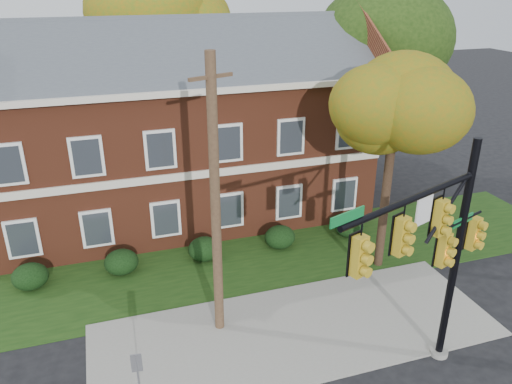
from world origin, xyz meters
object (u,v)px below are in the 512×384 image
object	(u,v)px
hedge_right	(280,237)
utility_pole	(215,204)
apartment_building	(177,118)
hedge_far_right	(349,226)
traffic_signal	(435,244)
hedge_far_left	(30,276)
hedge_center	(204,249)
hedge_left	(121,262)
tree_far_rear	(173,22)
tree_near_right	(402,113)
tree_right_rear	(378,42)
sign_post	(138,374)

from	to	relation	value
hedge_right	utility_pole	world-z (taller)	utility_pole
apartment_building	hedge_far_right	world-z (taller)	apartment_building
traffic_signal	utility_pole	xyz separation A→B (m)	(-5.25, 3.96, 0.24)
hedge_far_left	hedge_center	world-z (taller)	same
hedge_left	hedge_center	distance (m)	3.50
tree_far_rear	traffic_signal	xyz separation A→B (m)	(3.41, -21.75, -4.26)
hedge_far_left	tree_near_right	distance (m)	15.75
hedge_far_left	tree_right_rear	bearing A→B (deg)	18.45
hedge_right	sign_post	size ratio (longest dim) A/B	0.67
hedge_far_left	apartment_building	bearing A→B (deg)	36.89
sign_post	hedge_right	bearing A→B (deg)	54.61
utility_pole	hedge_left	bearing A→B (deg)	100.88
tree_right_rear	tree_near_right	bearing A→B (deg)	-114.58
hedge_right	hedge_far_right	world-z (taller)	same
hedge_center	sign_post	bearing A→B (deg)	-114.70
hedge_left	traffic_signal	xyz separation A→B (m)	(8.25, -8.66, 4.06)
utility_pole	apartment_building	bearing A→B (deg)	65.46
tree_near_right	tree_right_rear	size ratio (longest dim) A/B	0.81
traffic_signal	hedge_far_right	bearing A→B (deg)	55.31
hedge_far_left	traffic_signal	size ratio (longest dim) A/B	0.19
tree_right_rear	hedge_left	bearing A→B (deg)	-157.58
tree_right_rear	tree_far_rear	world-z (taller)	tree_far_rear
apartment_building	hedge_right	xyz separation A→B (m)	(3.50, -5.25, -4.46)
tree_near_right	hedge_far_left	bearing A→B (deg)	168.73
hedge_right	hedge_far_right	xyz separation A→B (m)	(3.50, 0.00, 0.00)
hedge_left	hedge_right	bearing A→B (deg)	0.00
hedge_left	tree_far_rear	bearing A→B (deg)	69.71
hedge_far_left	tree_near_right	world-z (taller)	tree_near_right
traffic_signal	hedge_center	bearing A→B (deg)	98.63
hedge_right	tree_right_rear	size ratio (longest dim) A/B	0.13
tree_right_rear	hedge_right	bearing A→B (deg)	-141.98
hedge_far_right	tree_right_rear	distance (m)	10.66
hedge_right	sign_post	distance (m)	10.38
hedge_center	hedge_right	distance (m)	3.50
hedge_center	sign_post	size ratio (longest dim) A/B	0.67
hedge_center	tree_far_rear	size ratio (longest dim) A/B	0.12
sign_post	traffic_signal	bearing A→B (deg)	-0.01
tree_near_right	tree_far_rear	bearing A→B (deg)	110.27
hedge_center	utility_pole	size ratio (longest dim) A/B	0.15
hedge_left	tree_near_right	xyz separation A→B (m)	(10.72, -2.83, 6.14)
apartment_building	hedge_right	world-z (taller)	apartment_building
tree_near_right	sign_post	size ratio (longest dim) A/B	4.13
hedge_left	traffic_signal	bearing A→B (deg)	-46.37
hedge_left	tree_far_rear	xyz separation A→B (m)	(4.84, 13.09, 8.32)
hedge_center	tree_near_right	distance (m)	9.90
hedge_center	hedge_right	xyz separation A→B (m)	(3.50, 0.00, 0.00)
traffic_signal	hedge_far_left	bearing A→B (deg)	123.49
hedge_right	traffic_signal	size ratio (longest dim) A/B	0.19
traffic_signal	sign_post	size ratio (longest dim) A/B	3.56
hedge_far_right	apartment_building	bearing A→B (deg)	143.11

